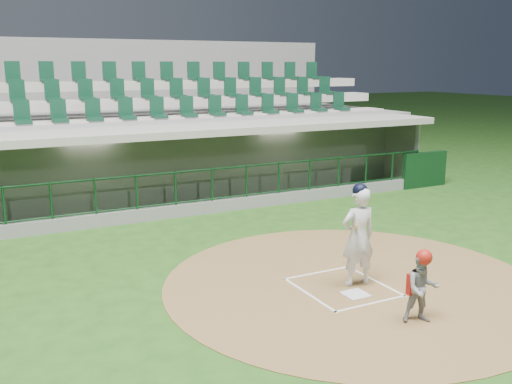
{
  "coord_description": "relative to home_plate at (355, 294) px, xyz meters",
  "views": [
    {
      "loc": [
        -6.01,
        -8.48,
        4.08
      ],
      "look_at": [
        -0.34,
        2.6,
        1.3
      ],
      "focal_mm": 40.0,
      "sensor_mm": 36.0,
      "label": 1
    }
  ],
  "objects": [
    {
      "name": "dugout_structure",
      "position": [
        0.15,
        8.52,
        0.94
      ],
      "size": [
        16.4,
        3.7,
        3.0
      ],
      "color": "slate",
      "rests_on": "ground"
    },
    {
      "name": "batter_box_chalk",
      "position": [
        0.0,
        0.4,
        -0.0
      ],
      "size": [
        1.55,
        1.8,
        0.01
      ],
      "color": "white",
      "rests_on": "ground"
    },
    {
      "name": "home_plate",
      "position": [
        0.0,
        0.0,
        0.0
      ],
      "size": [
        0.43,
        0.43,
        0.02
      ],
      "primitive_type": "cube",
      "color": "silver",
      "rests_on": "dirt_circle"
    },
    {
      "name": "seating_deck",
      "position": [
        0.0,
        11.61,
        1.4
      ],
      "size": [
        17.0,
        6.72,
        5.15
      ],
      "color": "gray",
      "rests_on": "ground"
    },
    {
      "name": "ground",
      "position": [
        0.0,
        0.7,
        -0.02
      ],
      "size": [
        120.0,
        120.0,
        0.0
      ],
      "primitive_type": "plane",
      "color": "#1F4814",
      "rests_on": "ground"
    },
    {
      "name": "catcher",
      "position": [
        0.26,
        -1.36,
        0.59
      ],
      "size": [
        0.68,
        0.62,
        1.22
      ],
      "color": "gray",
      "rests_on": "dirt_circle"
    },
    {
      "name": "batter",
      "position": [
        0.32,
        0.4,
        0.97
      ],
      "size": [
        0.9,
        0.9,
        1.96
      ],
      "color": "silver",
      "rests_on": "dirt_circle"
    },
    {
      "name": "dirt_circle",
      "position": [
        0.3,
        0.5,
        -0.02
      ],
      "size": [
        7.2,
        7.2,
        0.01
      ],
      "primitive_type": "cylinder",
      "color": "brown",
      "rests_on": "ground"
    }
  ]
}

